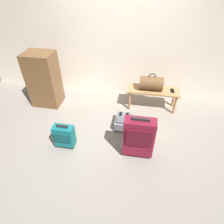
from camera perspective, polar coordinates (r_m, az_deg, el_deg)
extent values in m
plane|color=gray|center=(3.33, -1.55, -8.58)|extent=(6.60, 6.60, 0.00)
cube|color=silver|center=(3.99, 2.81, 23.37)|extent=(6.00, 0.10, 2.80)
cube|color=#A87A4C|center=(3.89, 12.09, 6.31)|extent=(1.00, 0.36, 0.04)
cylinder|color=#A87A4C|center=(3.90, 5.23, 3.28)|extent=(0.05, 0.05, 0.40)
cylinder|color=#A87A4C|center=(3.95, 18.01, 1.90)|extent=(0.05, 0.05, 0.40)
cylinder|color=#A87A4C|center=(4.11, 5.58, 5.34)|extent=(0.05, 0.05, 0.40)
cylinder|color=#A87A4C|center=(4.17, 17.73, 4.00)|extent=(0.05, 0.05, 0.40)
cylinder|color=brown|center=(3.81, 11.48, 8.29)|extent=(0.44, 0.26, 0.26)
torus|color=black|center=(3.75, 11.75, 10.14)|extent=(0.14, 0.02, 0.14)
cube|color=black|center=(3.92, 17.34, 6.01)|extent=(0.07, 0.14, 0.01)
cube|color=black|center=(3.92, 17.35, 6.06)|extent=(0.06, 0.13, 0.00)
cube|color=maroon|center=(2.90, 7.88, -7.34)|extent=(0.45, 0.19, 0.65)
cube|color=#500E1C|center=(2.77, 7.89, -7.77)|extent=(0.36, 0.02, 0.29)
cube|color=#262628|center=(2.67, 8.51, -2.18)|extent=(0.25, 0.03, 0.04)
cylinder|color=black|center=(3.20, 4.54, -10.53)|extent=(0.02, 0.05, 0.05)
cylinder|color=black|center=(3.21, 10.29, -11.12)|extent=(0.02, 0.05, 0.05)
cube|color=#14666B|center=(3.18, -13.88, -6.83)|extent=(0.32, 0.16, 0.37)
cube|color=#0E474A|center=(3.09, -14.61, -7.41)|extent=(0.26, 0.02, 0.17)
cube|color=#262628|center=(3.04, -14.46, -4.10)|extent=(0.18, 0.03, 0.04)
cylinder|color=black|center=(3.40, -14.78, -8.40)|extent=(0.02, 0.05, 0.05)
cylinder|color=black|center=(3.32, -11.18, -8.99)|extent=(0.02, 0.05, 0.05)
cube|color=slate|center=(3.56, 3.29, -2.96)|extent=(0.28, 0.38, 0.17)
cube|color=#515559|center=(3.44, 3.22, -2.39)|extent=(0.21, 0.17, 0.04)
cube|color=black|center=(3.55, 2.47, -1.00)|extent=(0.04, 0.19, 0.02)
cube|color=black|center=(3.54, 4.49, -1.21)|extent=(0.04, 0.19, 0.02)
cube|color=orange|center=(3.45, 10.10, -5.23)|extent=(0.28, 0.38, 0.17)
cube|color=#AD5514|center=(3.33, 10.26, -4.73)|extent=(0.21, 0.17, 0.04)
cube|color=black|center=(3.43, 9.26, -3.22)|extent=(0.04, 0.19, 0.02)
cube|color=black|center=(3.44, 11.35, -3.43)|extent=(0.04, 0.19, 0.02)
cube|color=brown|center=(4.12, -19.43, 8.98)|extent=(0.56, 0.44, 1.10)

